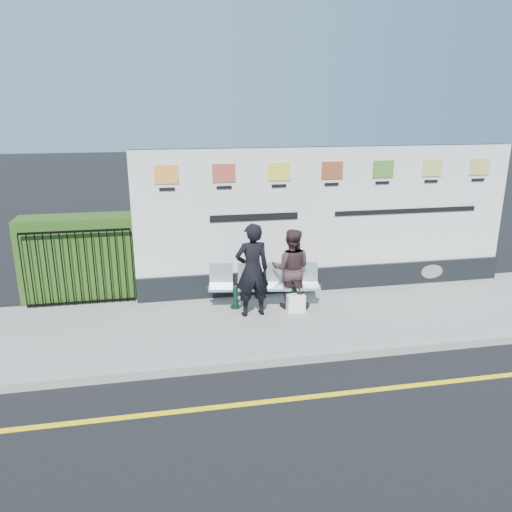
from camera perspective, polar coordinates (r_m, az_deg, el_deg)
The scene contains 12 objects.
ground at distance 7.64m, azimuth 13.78°, elevation -14.62°, with size 80.00×80.00×0.00m, color black.
pavement at distance 9.67m, azimuth 7.71°, elevation -6.88°, with size 14.00×3.00×0.12m, color gray.
kerb at distance 8.40m, azimuth 10.98°, elevation -10.82°, with size 14.00×0.18×0.14m, color gray.
yellow_line at distance 7.64m, azimuth 13.78°, elevation -14.59°, with size 14.00×0.10×0.01m, color yellow.
billboard at distance 10.60m, azimuth 8.27°, elevation 3.00°, with size 8.00×0.30×3.00m.
hedge at distance 10.71m, azimuth -19.33°, elevation -0.14°, with size 2.35×0.70×1.70m, color #294815.
railing at distance 10.31m, azimuth -19.62°, elevation -1.29°, with size 2.05×0.06×1.54m, color black, non-canonical shape.
bench at distance 9.78m, azimuth 0.94°, elevation -4.60°, with size 2.14×0.56×0.46m, color #B6BABF, non-canonical shape.
woman_left at distance 9.21m, azimuth -0.44°, elevation -1.62°, with size 0.65×0.43×1.78m, color black.
woman_right at distance 9.64m, azimuth 4.04°, elevation -1.45°, with size 0.76×0.60×1.57m, color #382425.
handbag_brown at distance 9.66m, azimuth -0.71°, elevation -2.83°, with size 0.24×0.10×0.19m, color black.
carrier_bag_white at distance 9.64m, azimuth 4.57°, elevation -5.39°, with size 0.34×0.20×0.34m, color white.
Camera 1 is at (-2.93, -5.86, 3.93)m, focal length 35.00 mm.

